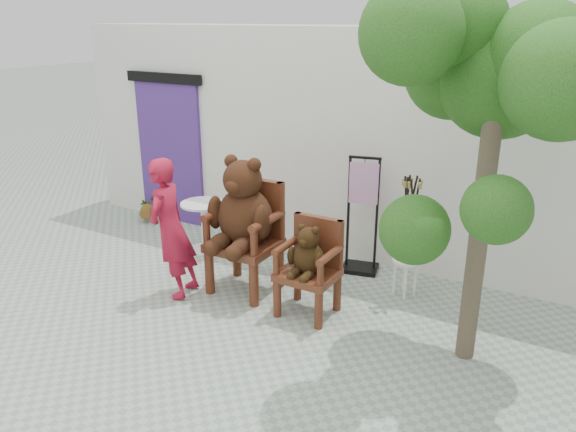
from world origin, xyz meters
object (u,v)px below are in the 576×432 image
Objects in this scene: chair_big at (244,217)px; display_stand at (362,228)px; chair_small at (310,259)px; person at (171,229)px; stool_bucket at (407,245)px; cafe_table at (203,221)px; tree at (494,75)px.

chair_big is 1.57m from display_stand.
chair_small is at bearing -105.90° from display_stand.
display_stand reaches higher than chair_small.
person reaches higher than stool_bucket.
person reaches higher than cafe_table.
cafe_table is (-2.09, 0.79, -0.19)m from chair_small.
chair_small is 2.62m from tree.
tree is at bearing -10.39° from cafe_table.
person is 2.72m from stool_bucket.
tree is (3.25, 0.51, 1.84)m from person.
cafe_table is 2.22m from display_stand.
chair_small is at bearing -131.07° from stool_bucket.
chair_small is 1.27m from display_stand.
chair_big is 1.55× the size of chair_small.
person is 1.35m from cafe_table.
chair_small is at bearing -176.40° from tree.
stool_bucket is 0.42× the size of tree.
cafe_table is 0.48× the size of stool_bucket.
chair_big is 0.85m from person.
stool_bucket is at bearing 2.28° from cafe_table.
chair_big is at bearing -30.56° from cafe_table.
cafe_table is (-1.17, 0.69, -0.49)m from chair_big.
person is 3.77m from tree.
stool_bucket is at bearing 48.93° from chair_small.
tree is at bearing 3.60° from chair_small.
person is (-1.59, -0.41, 0.18)m from chair_small.
person is at bearing -147.39° from display_stand.
display_stand is at bearing 123.31° from person.
tree reaches higher than stool_bucket.
display_stand is at bearing 49.67° from chair_big.
chair_big is 1.09× the size of display_stand.
tree reaches higher than display_stand.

